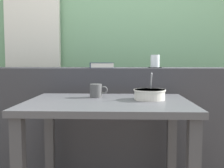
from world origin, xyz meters
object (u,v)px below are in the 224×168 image
(breakfast_table, at_px, (108,121))
(coaster_square, at_px, (155,68))
(closed_book, at_px, (101,65))
(ceramic_mug, at_px, (96,91))
(soup_bowl, at_px, (150,94))
(juice_glass, at_px, (155,62))

(breakfast_table, xyz_separation_m, coaster_square, (0.34, 0.58, 0.30))
(closed_book, relative_size, ceramic_mug, 1.77)
(breakfast_table, xyz_separation_m, soup_bowl, (0.25, 0.05, 0.15))
(breakfast_table, distance_m, coaster_square, 0.74)
(juice_glass, relative_size, ceramic_mug, 0.86)
(coaster_square, xyz_separation_m, closed_book, (-0.42, -0.02, 0.02))
(soup_bowl, bearing_deg, closed_book, 122.58)
(coaster_square, bearing_deg, closed_book, -177.45)
(coaster_square, bearing_deg, breakfast_table, -120.05)
(breakfast_table, height_order, closed_book, closed_book)
(soup_bowl, bearing_deg, coaster_square, 80.19)
(ceramic_mug, bearing_deg, soup_bowl, -15.31)
(breakfast_table, height_order, soup_bowl, soup_bowl)
(coaster_square, xyz_separation_m, soup_bowl, (-0.09, -0.53, -0.15))
(soup_bowl, xyz_separation_m, ceramic_mug, (-0.33, 0.09, 0.01))
(breakfast_table, xyz_separation_m, ceramic_mug, (-0.08, 0.14, 0.16))
(breakfast_table, relative_size, juice_glass, 9.81)
(breakfast_table, distance_m, ceramic_mug, 0.23)
(juice_glass, xyz_separation_m, soup_bowl, (-0.09, -0.53, -0.19))
(closed_book, bearing_deg, coaster_square, 2.55)
(soup_bowl, height_order, ceramic_mug, soup_bowl)
(closed_book, bearing_deg, ceramic_mug, -90.10)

